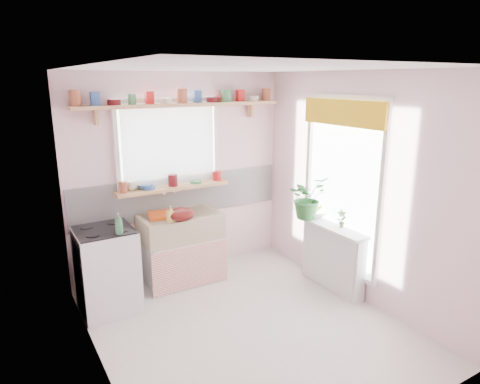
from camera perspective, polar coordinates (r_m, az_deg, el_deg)
room at (r=5.00m, az=2.34°, el=2.82°), size 3.20×3.20×3.20m
sink_unit at (r=5.28m, az=-7.83°, el=-7.31°), size 0.95×0.65×1.11m
cooker at (r=4.80m, az=-17.30°, el=-9.86°), size 0.58×0.58×0.93m
radiator_ledge at (r=5.18m, az=12.27°, el=-8.39°), size 0.22×0.95×0.78m
windowsill at (r=5.23m, az=-8.90°, el=0.59°), size 1.40×0.22×0.04m
pine_shelf at (r=5.13m, az=-7.72°, el=11.45°), size 2.52×0.24×0.04m
shelf_crockery at (r=5.12m, az=-7.94°, el=12.27°), size 2.47×0.11×0.12m
sill_crockery at (r=5.21m, az=-8.94°, el=1.40°), size 1.35×0.11×0.12m
dish_tray at (r=5.10m, az=-9.84°, el=-2.97°), size 0.46×0.37×0.04m
colander at (r=4.93m, az=-7.85°, el=-2.93°), size 0.41×0.41×0.14m
jade_plant at (r=5.20m, az=8.95°, el=-0.71°), size 0.50×0.45×0.52m
fruit_bowl at (r=5.33m, az=9.87°, el=-2.80°), size 0.36×0.36×0.08m
herb_pot at (r=4.99m, az=13.39°, el=-3.47°), size 0.13×0.11×0.21m
soap_bottle_sink at (r=4.88m, az=-9.21°, el=-2.87°), size 0.09×0.09×0.19m
sill_cup at (r=5.11m, az=-14.31°, el=0.80°), size 0.15×0.15×0.10m
sill_bowl at (r=5.14m, az=-12.48°, el=0.70°), size 0.20×0.20×0.06m
shelf_vase at (r=5.40m, az=-2.78°, el=12.67°), size 0.17×0.17×0.14m
cooker_bottle at (r=4.42m, az=-15.88°, el=-4.07°), size 0.10×0.10×0.21m
fruit at (r=5.32m, az=9.91°, el=-2.14°), size 0.20×0.14×0.10m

